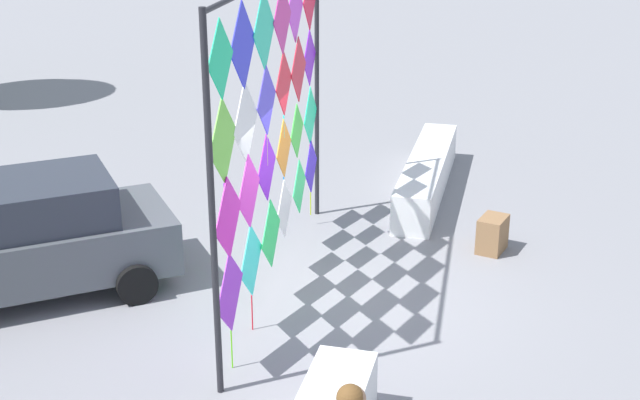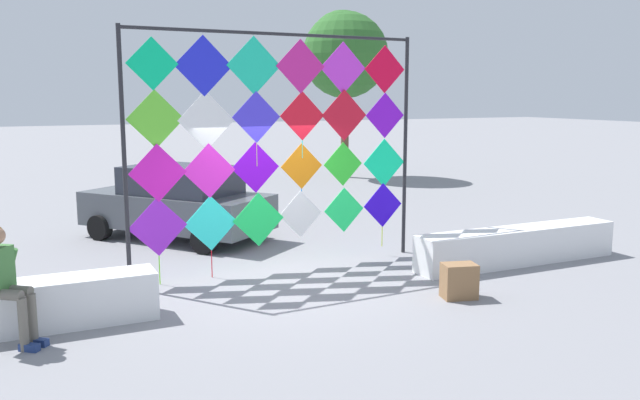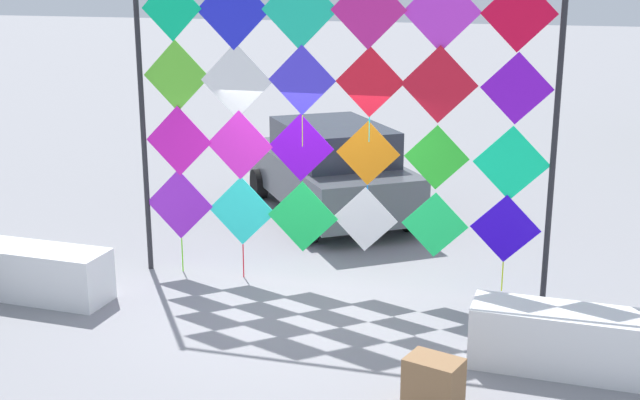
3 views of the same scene
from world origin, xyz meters
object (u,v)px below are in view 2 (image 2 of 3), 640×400
object	(u,v)px
parked_car	(178,202)
cardboard_box_large	(459,281)
kite_display_rack	(276,134)
tree_palm_like	(345,55)
seated_vendor	(6,276)

from	to	relation	value
parked_car	cardboard_box_large	world-z (taller)	parked_car
cardboard_box_large	kite_display_rack	bearing A→B (deg)	124.16
kite_display_rack	cardboard_box_large	world-z (taller)	kite_display_rack
parked_car	tree_palm_like	xyz separation A→B (m)	(8.07, 7.96, 3.66)
seated_vendor	tree_palm_like	xyz separation A→B (m)	(11.35, 13.12, 3.56)
seated_vendor	cardboard_box_large	distance (m)	6.19
kite_display_rack	tree_palm_like	distance (m)	13.37
cardboard_box_large	tree_palm_like	bearing A→B (deg)	69.32
seated_vendor	parked_car	world-z (taller)	parked_car
kite_display_rack	parked_car	distance (m)	3.69
kite_display_rack	tree_palm_like	size ratio (longest dim) A/B	0.88
kite_display_rack	seated_vendor	world-z (taller)	kite_display_rack
seated_vendor	cardboard_box_large	size ratio (longest dim) A/B	2.84
parked_car	tree_palm_like	size ratio (longest dim) A/B	0.70
cardboard_box_large	tree_palm_like	xyz separation A→B (m)	(5.24, 13.87, 4.18)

